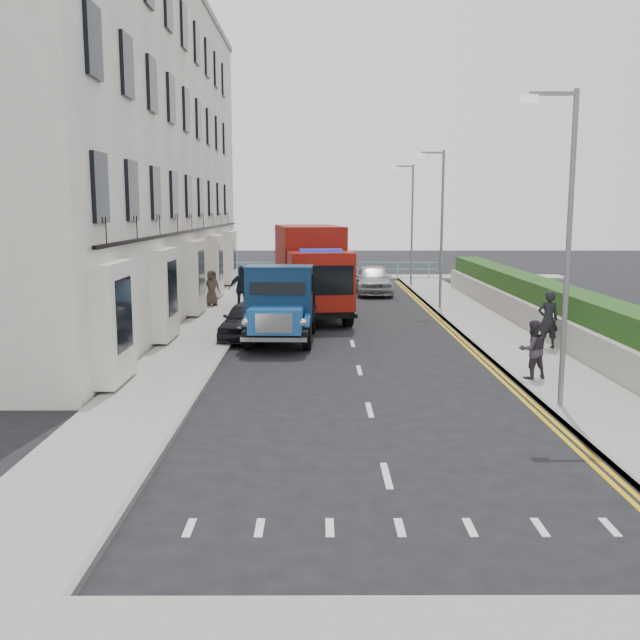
{
  "coord_description": "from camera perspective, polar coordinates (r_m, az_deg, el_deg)",
  "views": [
    {
      "loc": [
        -1.17,
        -17.56,
        4.49
      ],
      "look_at": [
        -1.11,
        2.23,
        1.4
      ],
      "focal_mm": 40.0,
      "sensor_mm": 36.0,
      "label": 1
    }
  ],
  "objects": [
    {
      "name": "ground",
      "position": [
        18.16,
        3.53,
        -5.46
      ],
      "size": [
        120.0,
        120.0,
        0.0
      ],
      "primitive_type": "plane",
      "color": "black",
      "rests_on": "ground"
    },
    {
      "name": "pavement_west",
      "position": [
        27.22,
        -8.7,
        -0.59
      ],
      "size": [
        2.4,
        38.0,
        0.12
      ],
      "primitive_type": "cube",
      "color": "gray",
      "rests_on": "ground"
    },
    {
      "name": "pavement_east",
      "position": [
        27.69,
        13.33,
        -0.57
      ],
      "size": [
        2.6,
        38.0,
        0.12
      ],
      "primitive_type": "cube",
      "color": "gray",
      "rests_on": "ground"
    },
    {
      "name": "promenade",
      "position": [
        46.78,
        1.25,
        3.45
      ],
      "size": [
        30.0,
        2.5,
        0.12
      ],
      "primitive_type": "cube",
      "color": "gray",
      "rests_on": "ground"
    },
    {
      "name": "sea_plane",
      "position": [
        77.69,
        0.68,
        5.57
      ],
      "size": [
        120.0,
        120.0,
        0.0
      ],
      "primitive_type": "plane",
      "color": "slate",
      "rests_on": "ground"
    },
    {
      "name": "terrace_west",
      "position": [
        31.77,
        -15.77,
        13.39
      ],
      "size": [
        6.31,
        30.2,
        14.25
      ],
      "color": "white",
      "rests_on": "ground"
    },
    {
      "name": "garden_east",
      "position": [
        28.08,
        17.18,
        1.13
      ],
      "size": [
        1.45,
        28.0,
        1.75
      ],
      "color": "#B2AD9E",
      "rests_on": "ground"
    },
    {
      "name": "seafront_railing",
      "position": [
        45.94,
        1.27,
        4.0
      ],
      "size": [
        13.0,
        0.08,
        1.11
      ],
      "color": "#59B2A5",
      "rests_on": "ground"
    },
    {
      "name": "lamp_near",
      "position": [
        16.46,
        18.91,
        6.68
      ],
      "size": [
        1.23,
        0.18,
        7.0
      ],
      "color": "slate",
      "rests_on": "ground"
    },
    {
      "name": "lamp_mid",
      "position": [
        32.01,
        9.52,
        7.88
      ],
      "size": [
        1.23,
        0.18,
        7.0
      ],
      "color": "slate",
      "rests_on": "ground"
    },
    {
      "name": "lamp_far",
      "position": [
        41.9,
        7.22,
        8.14
      ],
      "size": [
        1.23,
        0.18,
        7.0
      ],
      "color": "slate",
      "rests_on": "ground"
    },
    {
      "name": "bedford_lorry",
      "position": [
        23.75,
        -3.23,
        0.9
      ],
      "size": [
        2.38,
        5.59,
        2.6
      ],
      "rotation": [
        0.0,
        0.0,
        -0.03
      ],
      "color": "black",
      "rests_on": "ground"
    },
    {
      "name": "red_lorry",
      "position": [
        29.92,
        -0.72,
        4.13
      ],
      "size": [
        3.4,
        7.47,
        3.78
      ],
      "rotation": [
        0.0,
        0.0,
        0.14
      ],
      "color": "black",
      "rests_on": "ground"
    },
    {
      "name": "parked_car_front",
      "position": [
        24.97,
        -5.77,
        0.01
      ],
      "size": [
        1.98,
        4.01,
        1.32
      ],
      "primitive_type": "imported",
      "rotation": [
        0.0,
        0.0,
        -0.11
      ],
      "color": "black",
      "rests_on": "ground"
    },
    {
      "name": "parked_car_mid",
      "position": [
        29.09,
        -3.01,
        1.56
      ],
      "size": [
        2.25,
        4.95,
        1.57
      ],
      "primitive_type": "imported",
      "rotation": [
        0.0,
        0.0,
        -0.12
      ],
      "color": "#63A4D4",
      "rests_on": "ground"
    },
    {
      "name": "parked_car_rear",
      "position": [
        31.64,
        -3.3,
        2.04
      ],
      "size": [
        2.24,
        5.1,
        1.46
      ],
      "primitive_type": "imported",
      "rotation": [
        0.0,
        0.0,
        -0.04
      ],
      "color": "#A4A3A8",
      "rests_on": "ground"
    },
    {
      "name": "seafront_car_left",
      "position": [
        44.72,
        0.08,
        4.02
      ],
      "size": [
        4.17,
        5.5,
        1.39
      ],
      "primitive_type": "imported",
      "rotation": [
        0.0,
        0.0,
        2.71
      ],
      "color": "black",
      "rests_on": "ground"
    },
    {
      "name": "seafront_car_right",
      "position": [
        37.93,
        4.27,
        3.25
      ],
      "size": [
        1.87,
        4.6,
        1.56
      ],
      "primitive_type": "imported",
      "rotation": [
        0.0,
        0.0,
        0.0
      ],
      "color": "#A3A5A8",
      "rests_on": "ground"
    },
    {
      "name": "pedestrian_east_near",
      "position": [
        23.57,
        17.78,
        0.04
      ],
      "size": [
        0.71,
        0.5,
        1.84
      ],
      "primitive_type": "imported",
      "rotation": [
        0.0,
        0.0,
        3.23
      ],
      "color": "black",
      "rests_on": "pavement_east"
    },
    {
      "name": "pedestrian_east_far",
      "position": [
        19.29,
        16.62,
        -2.26
      ],
      "size": [
        0.88,
        0.76,
        1.54
      ],
      "primitive_type": "imported",
      "rotation": [
        0.0,
        0.0,
        3.42
      ],
      "color": "#342D37",
      "rests_on": "pavement_east"
    },
    {
      "name": "pedestrian_west_near",
      "position": [
        30.64,
        -6.24,
        2.49
      ],
      "size": [
        1.19,
        0.56,
        1.97
      ],
      "primitive_type": "imported",
      "rotation": [
        0.0,
        0.0,
        3.21
      ],
      "color": "#1C2332",
      "rests_on": "pavement_west"
    },
    {
      "name": "pedestrian_west_far",
      "position": [
        32.83,
        -8.66,
        2.56
      ],
      "size": [
        0.95,
        0.87,
        1.62
      ],
      "primitive_type": "imported",
      "rotation": [
        0.0,
        0.0,
        0.6
      ],
      "color": "#40352E",
      "rests_on": "pavement_west"
    }
  ]
}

